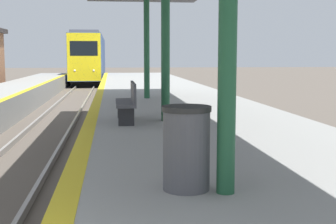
{
  "coord_description": "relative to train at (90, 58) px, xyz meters",
  "views": [
    {
      "loc": [
        2.17,
        -2.47,
        2.59
      ],
      "look_at": [
        4.29,
        15.22,
        0.43
      ],
      "focal_mm": 50.0,
      "sensor_mm": 36.0,
      "label": 1
    }
  ],
  "objects": [
    {
      "name": "trash_bin",
      "position": [
        3.01,
        -42.43,
        -0.82
      ],
      "size": [
        0.57,
        0.57,
        0.97
      ],
      "color": "#4C4C51",
      "rests_on": "platform_right"
    },
    {
      "name": "train",
      "position": [
        0.0,
        0.0,
        0.0
      ],
      "size": [
        2.69,
        20.67,
        4.63
      ],
      "color": "black",
      "rests_on": "ground"
    },
    {
      "name": "bench",
      "position": [
        2.54,
        -36.73,
        -0.82
      ],
      "size": [
        0.44,
        1.64,
        0.92
      ],
      "color": "#4C4C51",
      "rests_on": "platform_right"
    }
  ]
}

